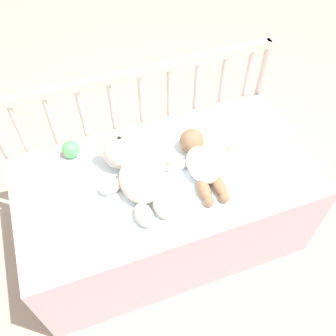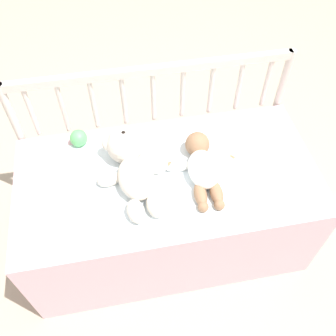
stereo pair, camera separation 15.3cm
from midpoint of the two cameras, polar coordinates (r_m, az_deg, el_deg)
name	(u,v)px [view 1 (the left image)]	position (r m, az deg, el deg)	size (l,w,h in m)	color
ground_plane	(167,234)	(2.02, -2.29, -10.19)	(12.00, 12.00, 0.00)	tan
crib_mattress	(167,208)	(1.79, -2.55, -6.27)	(1.28, 0.65, 0.52)	#EDB7C6
crib_rail	(142,110)	(1.76, -6.54, 8.62)	(1.28, 0.04, 0.82)	beige
blanket	(167,181)	(1.56, -2.99, -2.20)	(0.79, 0.54, 0.01)	white
teddy_bear	(130,168)	(1.53, -8.59, -0.22)	(0.31, 0.44, 0.16)	silver
baby	(201,162)	(1.57, 2.25, 0.77)	(0.31, 0.38, 0.11)	white
toy_ball	(71,149)	(1.69, -17.13, 2.58)	(0.08, 0.08, 0.08)	#59BF66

